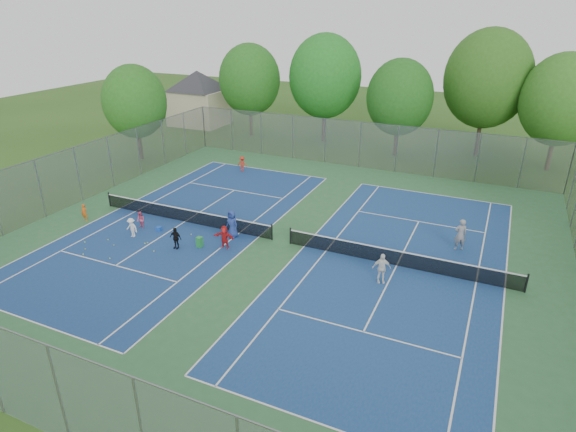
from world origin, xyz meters
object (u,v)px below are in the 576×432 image
object	(u,v)px
net_left	(184,215)
instructor	(460,235)
ball_crate	(159,229)
net_right	(397,259)
ball_hopper	(200,242)

from	to	relation	value
net_left	instructor	bearing A→B (deg)	11.41
net_left	ball_crate	bearing A→B (deg)	-111.24
instructor	ball_crate	bearing A→B (deg)	-9.19
net_left	instructor	distance (m)	17.17
ball_crate	instructor	distance (m)	18.29
net_right	ball_crate	distance (m)	14.81
ball_hopper	net_right	bearing A→B (deg)	13.12
ball_crate	ball_hopper	world-z (taller)	ball_hopper
ball_hopper	net_left	bearing A→B (deg)	138.47
net_left	ball_crate	distance (m)	1.95
ball_crate	instructor	size ratio (longest dim) A/B	0.16
net_right	net_left	bearing A→B (deg)	180.00
net_left	net_right	xyz separation A→B (m)	(14.00, 0.00, 0.00)
ball_crate	net_right	bearing A→B (deg)	6.96
net_left	net_right	world-z (taller)	same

